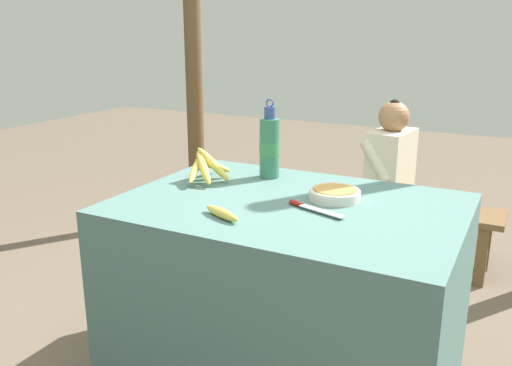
{
  "coord_description": "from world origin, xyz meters",
  "views": [
    {
      "loc": [
        0.79,
        -1.79,
        1.41
      ],
      "look_at": [
        -0.17,
        0.05,
        0.82
      ],
      "focal_mm": 38.0,
      "sensor_mm": 36.0,
      "label": 1
    }
  ],
  "objects_px": {
    "banana_bunch_green": "(281,177)",
    "support_post_near": "(193,35)",
    "water_bottle": "(270,147)",
    "knife": "(308,207)",
    "seated_vendor": "(383,171)",
    "loose_banana_front": "(222,213)",
    "serving_bowl": "(335,193)",
    "wooden_bench": "(348,203)",
    "banana_bunch_ripe": "(206,166)"
  },
  "relations": [
    {
      "from": "knife",
      "to": "support_post_near",
      "type": "relative_size",
      "value": 0.09
    },
    {
      "from": "knife",
      "to": "seated_vendor",
      "type": "distance_m",
      "value": 1.45
    },
    {
      "from": "seated_vendor",
      "to": "support_post_near",
      "type": "bearing_deg",
      "value": 0.23
    },
    {
      "from": "serving_bowl",
      "to": "knife",
      "type": "height_order",
      "value": "serving_bowl"
    },
    {
      "from": "wooden_bench",
      "to": "banana_bunch_green",
      "type": "height_order",
      "value": "banana_bunch_green"
    },
    {
      "from": "water_bottle",
      "to": "support_post_near",
      "type": "bearing_deg",
      "value": 134.14
    },
    {
      "from": "banana_bunch_green",
      "to": "loose_banana_front",
      "type": "bearing_deg",
      "value": -72.01
    },
    {
      "from": "water_bottle",
      "to": "loose_banana_front",
      "type": "height_order",
      "value": "water_bottle"
    },
    {
      "from": "wooden_bench",
      "to": "support_post_near",
      "type": "distance_m",
      "value": 1.64
    },
    {
      "from": "knife",
      "to": "support_post_near",
      "type": "bearing_deg",
      "value": 152.49
    },
    {
      "from": "banana_bunch_ripe",
      "to": "knife",
      "type": "xyz_separation_m",
      "value": [
        0.53,
        -0.15,
        -0.06
      ]
    },
    {
      "from": "banana_bunch_ripe",
      "to": "banana_bunch_green",
      "type": "height_order",
      "value": "banana_bunch_ripe"
    },
    {
      "from": "water_bottle",
      "to": "support_post_near",
      "type": "distance_m",
      "value": 1.84
    },
    {
      "from": "water_bottle",
      "to": "banana_bunch_green",
      "type": "bearing_deg",
      "value": 112.15
    },
    {
      "from": "serving_bowl",
      "to": "water_bottle",
      "type": "distance_m",
      "value": 0.42
    },
    {
      "from": "serving_bowl",
      "to": "knife",
      "type": "relative_size",
      "value": 0.83
    },
    {
      "from": "loose_banana_front",
      "to": "seated_vendor",
      "type": "relative_size",
      "value": 0.18
    },
    {
      "from": "banana_bunch_green",
      "to": "support_post_near",
      "type": "bearing_deg",
      "value": 168.59
    },
    {
      "from": "water_bottle",
      "to": "banana_bunch_green",
      "type": "relative_size",
      "value": 1.25
    },
    {
      "from": "loose_banana_front",
      "to": "serving_bowl",
      "type": "bearing_deg",
      "value": 53.71
    },
    {
      "from": "banana_bunch_ripe",
      "to": "seated_vendor",
      "type": "xyz_separation_m",
      "value": [
        0.44,
        1.28,
        -0.27
      ]
    },
    {
      "from": "wooden_bench",
      "to": "support_post_near",
      "type": "bearing_deg",
      "value": 172.74
    },
    {
      "from": "serving_bowl",
      "to": "support_post_near",
      "type": "distance_m",
      "value": 2.24
    },
    {
      "from": "knife",
      "to": "banana_bunch_green",
      "type": "distance_m",
      "value": 1.69
    },
    {
      "from": "serving_bowl",
      "to": "loose_banana_front",
      "type": "distance_m",
      "value": 0.47
    },
    {
      "from": "serving_bowl",
      "to": "support_post_near",
      "type": "bearing_deg",
      "value": 137.81
    },
    {
      "from": "serving_bowl",
      "to": "loose_banana_front",
      "type": "relative_size",
      "value": 1.1
    },
    {
      "from": "knife",
      "to": "banana_bunch_ripe",
      "type": "bearing_deg",
      "value": -177.51
    },
    {
      "from": "water_bottle",
      "to": "serving_bowl",
      "type": "bearing_deg",
      "value": -25.78
    },
    {
      "from": "wooden_bench",
      "to": "banana_bunch_green",
      "type": "distance_m",
      "value": 0.49
    },
    {
      "from": "banana_bunch_green",
      "to": "seated_vendor",
      "type": "bearing_deg",
      "value": -2.33
    },
    {
      "from": "water_bottle",
      "to": "banana_bunch_green",
      "type": "distance_m",
      "value": 1.3
    },
    {
      "from": "serving_bowl",
      "to": "support_post_near",
      "type": "xyz_separation_m",
      "value": [
        -1.61,
        1.46,
        0.56
      ]
    },
    {
      "from": "wooden_bench",
      "to": "seated_vendor",
      "type": "height_order",
      "value": "seated_vendor"
    },
    {
      "from": "banana_bunch_ripe",
      "to": "water_bottle",
      "type": "distance_m",
      "value": 0.29
    },
    {
      "from": "loose_banana_front",
      "to": "knife",
      "type": "distance_m",
      "value": 0.32
    },
    {
      "from": "knife",
      "to": "loose_banana_front",
      "type": "bearing_deg",
      "value": -118.36
    },
    {
      "from": "knife",
      "to": "wooden_bench",
      "type": "bearing_deg",
      "value": 120.2
    },
    {
      "from": "banana_bunch_green",
      "to": "knife",
      "type": "bearing_deg",
      "value": -61.89
    },
    {
      "from": "loose_banana_front",
      "to": "knife",
      "type": "xyz_separation_m",
      "value": [
        0.23,
        0.22,
        -0.01
      ]
    },
    {
      "from": "knife",
      "to": "support_post_near",
      "type": "xyz_separation_m",
      "value": [
        -1.56,
        1.61,
        0.58
      ]
    },
    {
      "from": "serving_bowl",
      "to": "seated_vendor",
      "type": "height_order",
      "value": "seated_vendor"
    },
    {
      "from": "serving_bowl",
      "to": "wooden_bench",
      "type": "xyz_separation_m",
      "value": [
        -0.35,
        1.3,
        -0.47
      ]
    },
    {
      "from": "banana_bunch_ripe",
      "to": "loose_banana_front",
      "type": "relative_size",
      "value": 1.64
    },
    {
      "from": "loose_banana_front",
      "to": "knife",
      "type": "relative_size",
      "value": 0.76
    },
    {
      "from": "loose_banana_front",
      "to": "knife",
      "type": "height_order",
      "value": "loose_banana_front"
    },
    {
      "from": "seated_vendor",
      "to": "banana_bunch_green",
      "type": "height_order",
      "value": "seated_vendor"
    },
    {
      "from": "banana_bunch_green",
      "to": "support_post_near",
      "type": "xyz_separation_m",
      "value": [
        -0.79,
        0.16,
        0.92
      ]
    },
    {
      "from": "water_bottle",
      "to": "wooden_bench",
      "type": "relative_size",
      "value": 0.19
    },
    {
      "from": "loose_banana_front",
      "to": "wooden_bench",
      "type": "xyz_separation_m",
      "value": [
        -0.07,
        1.67,
        -0.46
      ]
    }
  ]
}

